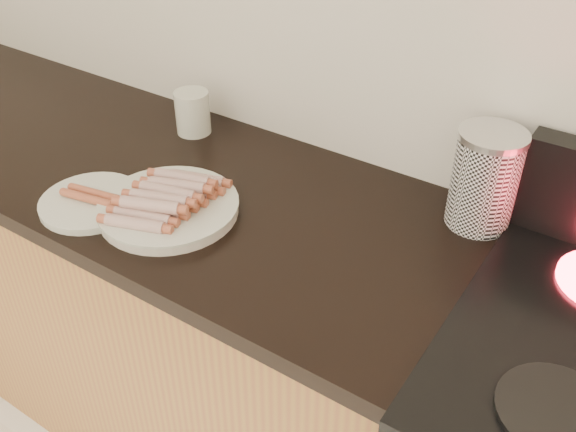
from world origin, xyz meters
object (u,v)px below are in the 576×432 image
Objects in this scene: side_plate at (92,202)px; canister at (485,179)px; mug at (193,112)px; main_plate at (169,209)px.

side_plate is 0.83m from canister.
mug is (-0.75, -0.02, -0.05)m from canister.
mug is at bearing 94.97° from side_plate.
canister reaches higher than mug.
canister is (0.56, 0.33, 0.10)m from main_plate.
main_plate is at bearing -149.14° from canister.
main_plate is at bearing -58.06° from mug.
canister is (0.71, 0.40, 0.10)m from side_plate.
mug reaches higher than main_plate.
main_plate reaches higher than side_plate.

